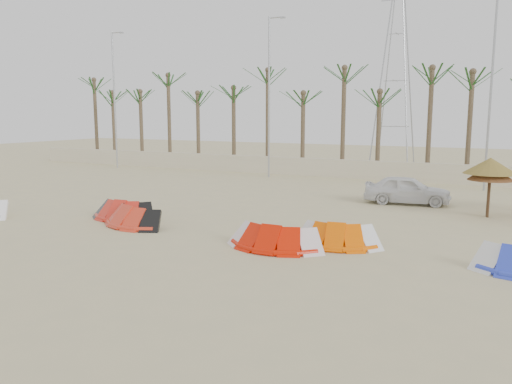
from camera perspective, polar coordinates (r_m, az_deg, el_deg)
The scene contains 14 objects.
ground at distance 15.59m, azimuth -10.02°, elevation -7.78°, with size 120.00×120.00×0.00m, color tan.
boundary_wall at distance 35.31m, azimuth 11.72°, elevation 2.53°, with size 60.00×0.30×1.30m, color beige.
palm_line at distance 36.46m, azimuth 13.67°, elevation 11.78°, with size 52.00×4.00×7.70m.
lamp_a at distance 43.13m, azimuth -15.83°, elevation 10.31°, with size 1.25×0.14×11.00m.
lamp_b at distance 35.29m, azimuth 1.55°, elevation 11.03°, with size 1.25×0.14×11.00m.
lamp_c at distance 31.98m, azimuth 25.33°, elevation 10.43°, with size 1.25×0.14×11.00m.
pylon at distance 40.97m, azimuth 15.22°, elevation 2.34°, with size 3.00×3.00×14.00m, color #A5A8AD, non-canonical shape.
kite_red_left at distance 22.14m, azimuth -14.52°, elevation -1.87°, with size 3.03×1.70×0.90m.
kite_red_mid at distance 20.85m, azimuth -13.41°, elevation -2.47°, with size 3.62×2.41×0.90m.
kite_red_right at distance 16.86m, azimuth 2.50°, elevation -4.91°, with size 3.28×1.56×0.90m.
kite_orange at distance 17.32m, azimuth 9.51°, elevation -4.66°, with size 3.06×1.87×0.90m.
parasol_left at distance 23.64m, azimuth 25.24°, elevation 2.05°, with size 1.89×1.89×2.33m.
parasol_mid at distance 23.76m, azimuth 25.21°, elevation 2.72°, with size 2.24×2.24×2.59m.
car at distance 26.00m, azimuth 16.88°, elevation 0.25°, with size 1.68×4.17×1.42m, color white.
Camera 1 is at (8.99, -11.94, 4.43)m, focal length 35.00 mm.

